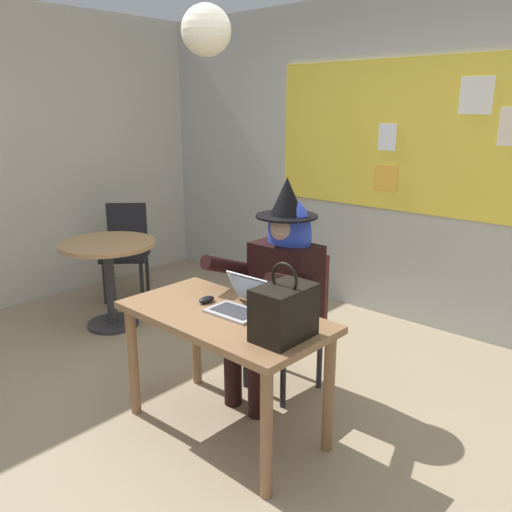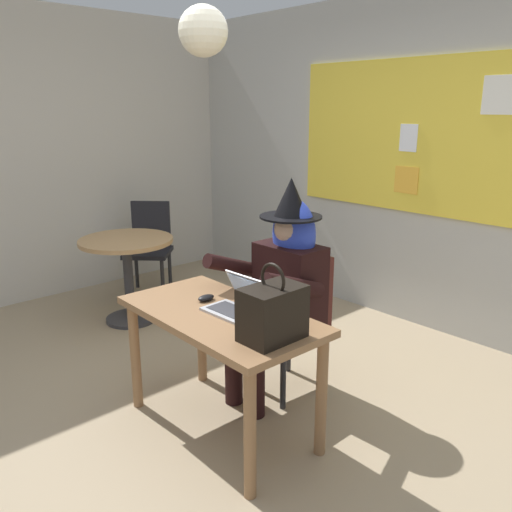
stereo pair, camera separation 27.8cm
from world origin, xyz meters
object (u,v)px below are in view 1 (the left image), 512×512
object	(u,v)px
laptop	(241,303)
computer_mouse	(207,300)
side_table_round	(109,264)
person_costumed	(279,276)
chair_spare_by_window	(126,246)
chair_at_desk	(292,312)
handbag	(284,312)
desk_main	(224,332)

from	to	relation	value
laptop	computer_mouse	size ratio (longest dim) A/B	2.90
side_table_round	computer_mouse	bearing A→B (deg)	-13.18
computer_mouse	laptop	bearing A→B (deg)	10.01
person_costumed	chair_spare_by_window	xyz separation A→B (m)	(-2.25, 0.42, -0.28)
person_costumed	computer_mouse	xyz separation A→B (m)	(-0.13, -0.49, -0.05)
chair_at_desk	person_costumed	size ratio (longest dim) A/B	0.65
person_costumed	handbag	world-z (taller)	person_costumed
person_costumed	side_table_round	bearing A→B (deg)	-85.76
person_costumed	side_table_round	distance (m)	1.72
chair_at_desk	computer_mouse	bearing A→B (deg)	-7.36
desk_main	handbag	xyz separation A→B (m)	(0.43, -0.03, 0.24)
computer_mouse	handbag	xyz separation A→B (m)	(0.62, -0.08, 0.12)
laptop	side_table_round	bearing A→B (deg)	167.82
person_costumed	handbag	size ratio (longest dim) A/B	3.65
chair_at_desk	side_table_round	distance (m)	1.73
desk_main	laptop	size ratio (longest dim) A/B	3.93
chair_spare_by_window	chair_at_desk	bearing A→B (deg)	37.54
chair_spare_by_window	laptop	bearing A→B (deg)	24.68
chair_at_desk	person_costumed	distance (m)	0.30
handbag	computer_mouse	bearing A→B (deg)	172.76
desk_main	chair_at_desk	xyz separation A→B (m)	(-0.05, 0.67, -0.10)
desk_main	handbag	distance (m)	0.50
computer_mouse	side_table_round	world-z (taller)	computer_mouse
person_costumed	chair_at_desk	bearing A→B (deg)	176.80
computer_mouse	chair_spare_by_window	size ratio (longest dim) A/B	0.12
chair_at_desk	computer_mouse	xyz separation A→B (m)	(-0.13, -0.61, 0.23)
computer_mouse	side_table_round	xyz separation A→B (m)	(-1.58, 0.37, -0.19)
desk_main	side_table_round	xyz separation A→B (m)	(-1.77, 0.42, -0.06)
chair_at_desk	handbag	xyz separation A→B (m)	(0.49, -0.69, 0.34)
person_costumed	handbag	distance (m)	0.76
desk_main	side_table_round	distance (m)	1.82
chair_at_desk	laptop	world-z (taller)	laptop
chair_at_desk	computer_mouse	world-z (taller)	chair_at_desk
laptop	chair_spare_by_window	world-z (taller)	laptop
laptop	chair_spare_by_window	xyz separation A→B (m)	(-2.35, 0.87, -0.26)
laptop	chair_spare_by_window	distance (m)	2.52
handbag	chair_spare_by_window	bearing A→B (deg)	160.11
side_table_round	chair_spare_by_window	size ratio (longest dim) A/B	0.87
chair_at_desk	person_costumed	world-z (taller)	person_costumed
computer_mouse	chair_at_desk	bearing A→B (deg)	78.04
laptop	chair_spare_by_window	size ratio (longest dim) A/B	0.34
person_costumed	chair_spare_by_window	size ratio (longest dim) A/B	1.55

